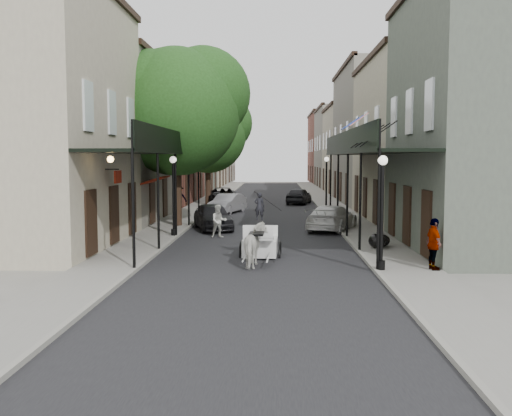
# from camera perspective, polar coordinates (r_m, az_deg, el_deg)

# --- Properties ---
(ground) EXTENTS (140.00, 140.00, 0.00)m
(ground) POSITION_cam_1_polar(r_m,az_deg,el_deg) (20.79, 0.10, -5.36)
(ground) COLOR gray
(ground) RESTS_ON ground
(road) EXTENTS (8.00, 90.00, 0.01)m
(road) POSITION_cam_1_polar(r_m,az_deg,el_deg) (40.62, 1.00, -0.27)
(road) COLOR black
(road) RESTS_ON ground
(sidewalk_left) EXTENTS (2.20, 90.00, 0.12)m
(sidewalk_left) POSITION_cam_1_polar(r_m,az_deg,el_deg) (41.00, -6.01, -0.17)
(sidewalk_left) COLOR gray
(sidewalk_left) RESTS_ON ground
(sidewalk_right) EXTENTS (2.20, 90.00, 0.12)m
(sidewalk_right) POSITION_cam_1_polar(r_m,az_deg,el_deg) (40.84, 8.03, -0.22)
(sidewalk_right) COLOR gray
(sidewalk_right) RESTS_ON ground
(building_row_left) EXTENTS (5.00, 80.00, 10.50)m
(building_row_left) POSITION_cam_1_polar(r_m,az_deg,el_deg) (51.31, -8.52, 6.63)
(building_row_left) COLOR #B8AE93
(building_row_left) RESTS_ON ground
(building_row_right) EXTENTS (5.00, 80.00, 10.50)m
(building_row_right) POSITION_cam_1_polar(r_m,az_deg,el_deg) (51.09, 10.95, 6.61)
(building_row_right) COLOR slate
(building_row_right) RESTS_ON ground
(gallery_left) EXTENTS (2.20, 18.05, 4.88)m
(gallery_left) POSITION_cam_1_polar(r_m,az_deg,el_deg) (27.96, -9.34, 5.58)
(gallery_left) COLOR black
(gallery_left) RESTS_ON sidewalk_left
(gallery_right) EXTENTS (2.20, 18.05, 4.88)m
(gallery_right) POSITION_cam_1_polar(r_m,az_deg,el_deg) (27.74, 10.56, 5.57)
(gallery_right) COLOR black
(gallery_right) RESTS_ON sidewalk_right
(tree_near) EXTENTS (7.31, 6.80, 9.63)m
(tree_near) POSITION_cam_1_polar(r_m,az_deg,el_deg) (31.12, -7.16, 10.03)
(tree_near) COLOR #382619
(tree_near) RESTS_ON sidewalk_left
(tree_far) EXTENTS (6.45, 6.00, 8.61)m
(tree_far) POSITION_cam_1_polar(r_m,az_deg,el_deg) (44.94, -4.37, 7.66)
(tree_far) COLOR #382619
(tree_far) RESTS_ON sidewalk_left
(lamppost_right_near) EXTENTS (0.32, 0.32, 3.71)m
(lamppost_right_near) POSITION_cam_1_polar(r_m,az_deg,el_deg) (18.84, 12.47, -0.26)
(lamppost_right_near) COLOR black
(lamppost_right_near) RESTS_ON sidewalk_right
(lamppost_left) EXTENTS (0.32, 0.32, 3.71)m
(lamppost_left) POSITION_cam_1_polar(r_m,az_deg,el_deg) (26.92, -8.25, 1.35)
(lamppost_left) COLOR black
(lamppost_left) RESTS_ON sidewalk_left
(lamppost_right_far) EXTENTS (0.32, 0.32, 3.71)m
(lamppost_right_far) POSITION_cam_1_polar(r_m,az_deg,el_deg) (38.64, 7.05, 2.46)
(lamppost_right_far) COLOR black
(lamppost_right_far) RESTS_ON sidewalk_right
(horse) EXTENTS (0.88, 1.80, 1.50)m
(horse) POSITION_cam_1_polar(r_m,az_deg,el_deg) (19.68, 0.03, -3.74)
(horse) COLOR silver
(horse) RESTS_ON ground
(carriage) EXTENTS (1.62, 2.26, 2.50)m
(carriage) POSITION_cam_1_polar(r_m,az_deg,el_deg) (21.95, 0.49, -2.24)
(carriage) COLOR black
(carriage) RESTS_ON ground
(pedestrian_walking) EXTENTS (0.89, 0.78, 1.55)m
(pedestrian_walking) POSITION_cam_1_polar(r_m,az_deg,el_deg) (26.92, -3.74, -1.33)
(pedestrian_walking) COLOR beige
(pedestrian_walking) RESTS_ON ground
(pedestrian_sidewalk_left) EXTENTS (1.36, 1.14, 1.83)m
(pedestrian_sidewalk_left) POSITION_cam_1_polar(r_m,az_deg,el_deg) (38.51, -7.73, 0.93)
(pedestrian_sidewalk_left) COLOR gray
(pedestrian_sidewalk_left) RESTS_ON sidewalk_left
(pedestrian_sidewalk_right) EXTENTS (0.54, 1.04, 1.69)m
(pedestrian_sidewalk_right) POSITION_cam_1_polar(r_m,az_deg,el_deg) (19.35, 17.37, -3.47)
(pedestrian_sidewalk_right) COLOR gray
(pedestrian_sidewalk_right) RESTS_ON sidewalk_right
(car_left_near) EXTENTS (2.75, 4.42, 1.40)m
(car_left_near) POSITION_cam_1_polar(r_m,az_deg,el_deg) (29.90, -4.33, -0.84)
(car_left_near) COLOR black
(car_left_near) RESTS_ON ground
(car_left_mid) EXTENTS (2.52, 4.23, 1.32)m
(car_left_mid) POSITION_cam_1_polar(r_m,az_deg,el_deg) (38.82, -2.89, 0.44)
(car_left_mid) COLOR gray
(car_left_mid) RESTS_ON ground
(car_left_far) EXTENTS (2.82, 5.15, 1.37)m
(car_left_far) POSITION_cam_1_polar(r_m,az_deg,el_deg) (46.28, -3.35, 1.21)
(car_left_far) COLOR black
(car_left_far) RESTS_ON ground
(car_right_near) EXTENTS (3.33, 4.90, 1.32)m
(car_right_near) POSITION_cam_1_polar(r_m,az_deg,el_deg) (29.75, 7.60, -0.98)
(car_right_near) COLOR silver
(car_right_near) RESTS_ON ground
(car_right_far) EXTENTS (2.50, 4.25, 1.36)m
(car_right_far) POSITION_cam_1_polar(r_m,az_deg,el_deg) (46.59, 4.32, 1.22)
(car_right_far) COLOR black
(car_right_far) RESTS_ON ground
(trash_bags) EXTENTS (0.95, 1.10, 0.59)m
(trash_bags) POSITION_cam_1_polar(r_m,az_deg,el_deg) (23.70, 12.22, -3.22)
(trash_bags) COLOR black
(trash_bags) RESTS_ON sidewalk_right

